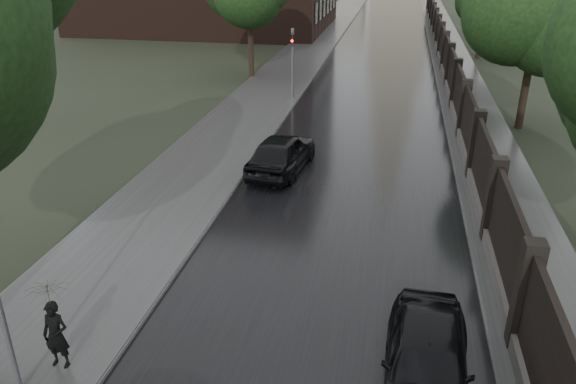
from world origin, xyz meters
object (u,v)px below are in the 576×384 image
at_px(tree_right_b, 537,23).
at_px(traffic_light, 292,58).
at_px(car_right_near, 427,362).
at_px(hatchback_left, 282,153).
at_px(pedestrian_umbrella, 49,301).

bearing_deg(tree_right_b, traffic_light, 165.76).
distance_m(tree_right_b, car_right_near, 19.87).
relative_size(traffic_light, hatchback_left, 0.88).
height_order(traffic_light, hatchback_left, traffic_light).
xyz_separation_m(tree_right_b, hatchback_left, (-10.21, -7.71, -4.18)).
bearing_deg(car_right_near, traffic_light, 109.92).
height_order(car_right_near, pedestrian_umbrella, pedestrian_umbrella).
height_order(hatchback_left, car_right_near, hatchback_left).
xyz_separation_m(tree_right_b, traffic_light, (-11.80, 2.99, -2.55)).
bearing_deg(car_right_near, pedestrian_umbrella, -170.70).
relative_size(car_right_near, pedestrian_umbrella, 1.77).
distance_m(tree_right_b, hatchback_left, 13.46).
distance_m(hatchback_left, pedestrian_umbrella, 12.22).
relative_size(traffic_light, pedestrian_umbrella, 1.65).
relative_size(tree_right_b, car_right_near, 1.64).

